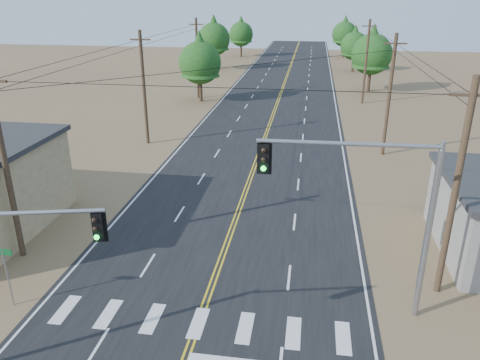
# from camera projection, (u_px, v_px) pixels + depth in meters

# --- Properties ---
(road) EXTENTS (15.00, 200.00, 0.02)m
(road) POSITION_uv_depth(u_px,v_px,m) (258.00, 155.00, 39.87)
(road) COLOR black
(road) RESTS_ON ground
(utility_pole_left_near) EXTENTS (1.80, 0.30, 10.00)m
(utility_pole_left_near) POSITION_uv_depth(u_px,v_px,m) (5.00, 164.00, 22.94)
(utility_pole_left_near) COLOR #4C3826
(utility_pole_left_near) RESTS_ON ground
(utility_pole_left_mid) EXTENTS (1.80, 0.30, 10.00)m
(utility_pole_left_mid) POSITION_uv_depth(u_px,v_px,m) (144.00, 88.00, 41.27)
(utility_pole_left_mid) COLOR #4C3826
(utility_pole_left_mid) RESTS_ON ground
(utility_pole_left_far) EXTENTS (1.80, 0.30, 10.00)m
(utility_pole_left_far) POSITION_uv_depth(u_px,v_px,m) (197.00, 58.00, 59.59)
(utility_pole_left_far) COLOR #4C3826
(utility_pole_left_far) RESTS_ON ground
(utility_pole_right_near) EXTENTS (1.80, 0.30, 10.00)m
(utility_pole_right_near) POSITION_uv_depth(u_px,v_px,m) (455.00, 190.00, 19.98)
(utility_pole_right_near) COLOR #4C3826
(utility_pole_right_near) RESTS_ON ground
(utility_pole_right_mid) EXTENTS (1.80, 0.30, 10.00)m
(utility_pole_right_mid) POSITION_uv_depth(u_px,v_px,m) (389.00, 95.00, 38.31)
(utility_pole_right_mid) COLOR #4C3826
(utility_pole_right_mid) RESTS_ON ground
(utility_pole_right_far) EXTENTS (1.80, 0.30, 10.00)m
(utility_pole_right_far) POSITION_uv_depth(u_px,v_px,m) (366.00, 61.00, 56.64)
(utility_pole_right_far) COLOR #4C3826
(utility_pole_right_far) RESTS_ON ground
(signal_mast_right) EXTENTS (7.10, 0.66, 7.83)m
(signal_mast_right) POSITION_uv_depth(u_px,v_px,m) (379.00, 200.00, 18.48)
(signal_mast_right) COLOR gray
(signal_mast_right) RESTS_ON ground
(street_sign) EXTENTS (0.85, 0.07, 2.85)m
(street_sign) POSITION_uv_depth(u_px,v_px,m) (6.00, 268.00, 20.19)
(street_sign) COLOR gray
(street_sign) RESTS_ON ground
(tree_left_near) EXTENTS (5.22, 5.22, 8.71)m
(tree_left_near) POSITION_uv_depth(u_px,v_px,m) (200.00, 58.00, 57.63)
(tree_left_near) COLOR #3F2D1E
(tree_left_near) RESTS_ON ground
(tree_left_mid) EXTENTS (5.66, 5.66, 9.44)m
(tree_left_mid) POSITION_uv_depth(u_px,v_px,m) (214.00, 36.00, 81.88)
(tree_left_mid) COLOR #3F2D1E
(tree_left_mid) RESTS_ON ground
(tree_left_far) EXTENTS (5.05, 5.05, 8.41)m
(tree_left_far) POSITION_uv_depth(u_px,v_px,m) (241.00, 32.00, 98.35)
(tree_left_far) COLOR #3F2D1E
(tree_left_far) RESTS_ON ground
(tree_right_near) EXTENTS (5.50, 5.50, 9.16)m
(tree_right_near) POSITION_uv_depth(u_px,v_px,m) (372.00, 50.00, 63.39)
(tree_right_near) COLOR #3F2D1E
(tree_right_near) RESTS_ON ground
(tree_right_mid) EXTENTS (4.71, 4.71, 7.86)m
(tree_right_mid) POSITION_uv_depth(u_px,v_px,m) (355.00, 43.00, 79.79)
(tree_right_mid) COLOR #3F2D1E
(tree_right_mid) RESTS_ON ground
(tree_right_far) EXTENTS (5.14, 5.14, 8.56)m
(tree_right_far) POSITION_uv_depth(u_px,v_px,m) (345.00, 31.00, 97.35)
(tree_right_far) COLOR #3F2D1E
(tree_right_far) RESTS_ON ground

